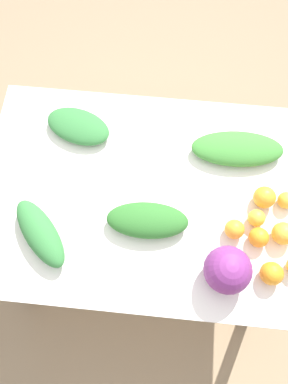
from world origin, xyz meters
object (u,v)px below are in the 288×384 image
Objects in this scene: orange_6 at (272,274)px; orange_7 at (286,200)px; greens_bunch_kale at (237,149)px; greens_bunch_dandelion at (147,220)px; cabbage_purple at (228,270)px; orange_1 at (283,233)px; greens_bunch_beet_tops at (40,233)px; orange_3 at (234,229)px; orange_2 at (264,197)px; orange_4 at (259,237)px; orange_0 at (257,218)px; greens_bunch_chard at (78,126)px.

orange_6 is 1.27× the size of orange_7.
greens_bunch_dandelion is at bearing -134.74° from greens_bunch_kale.
greens_bunch_kale is (0.04, 0.49, -0.05)m from cabbage_purple.
orange_1 is at bearing 37.44° from cabbage_purple.
greens_bunch_kale is 4.39× the size of orange_1.
greens_bunch_beet_tops is (-0.67, 0.07, -0.04)m from cabbage_purple.
orange_3 is 0.88× the size of orange_6.
orange_7 is at bearing 52.29° from cabbage_purple.
orange_4 is (-0.02, -0.16, -0.01)m from orange_2.
orange_0 is 0.09m from orange_2.
cabbage_purple is 2.27× the size of orange_3.
greens_bunch_kale is 0.29m from orange_0.
orange_6 is at bearing 3.47° from cabbage_purple.
orange_3 is at bearing -0.24° from greens_bunch_dandelion.
cabbage_purple is 0.81m from greens_bunch_chard.
orange_0 is at bearing -75.07° from greens_bunch_kale.
greens_bunch_chard is 4.12× the size of orange_7.
orange_7 is (0.06, 0.28, -0.01)m from orange_6.
greens_bunch_chard is at bearing 162.22° from orange_2.
greens_bunch_kale is 5.60× the size of orange_7.
greens_bunch_chard is at bearing 82.21° from greens_bunch_beet_tops.
greens_bunch_kale is at bearing 116.87° from orange_1.
orange_0 is 0.21m from orange_6.
orange_6 reaches higher than greens_bunch_chard.
greens_bunch_dandelion is at bearing -162.91° from orange_2.
orange_7 is at bearing 77.28° from orange_6.
orange_2 is at bearing 116.32° from orange_1.
cabbage_purple is 1.99× the size of orange_1.
orange_3 is at bearing -91.25° from greens_bunch_kale.
greens_bunch_beet_tops reaches higher than greens_bunch_kale.
orange_1 is 1.28× the size of orange_7.
greens_bunch_chard is 0.65m from greens_bunch_kale.
greens_bunch_beet_tops reaches higher than orange_0.
greens_bunch_kale is 0.22m from orange_2.
orange_4 is at bearing 108.48° from orange_6.
orange_1 is 1.13× the size of orange_4.
orange_4 is (0.73, -0.39, 0.01)m from greens_bunch_chard.
cabbage_purple reaches higher than greens_bunch_kale.
orange_3 is (0.64, -0.37, 0.01)m from greens_bunch_chard.
orange_0 is (0.72, -0.32, 0.00)m from greens_bunch_chard.
orange_2 is 0.17m from orange_3.
orange_0 is at bearing 61.70° from cabbage_purple.
orange_3 is (-0.08, -0.05, 0.00)m from orange_0.
orange_6 is at bearing -75.64° from greens_bunch_kale.
orange_6 reaches higher than orange_3.
orange_1 is (0.21, 0.16, -0.04)m from cabbage_purple.
greens_bunch_beet_tops is at bearing 173.81° from cabbage_purple.
orange_2 is (-0.07, 0.13, 0.00)m from orange_1.
orange_4 reaches higher than greens_bunch_chard.
greens_bunch_beet_tops reaches higher than orange_6.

